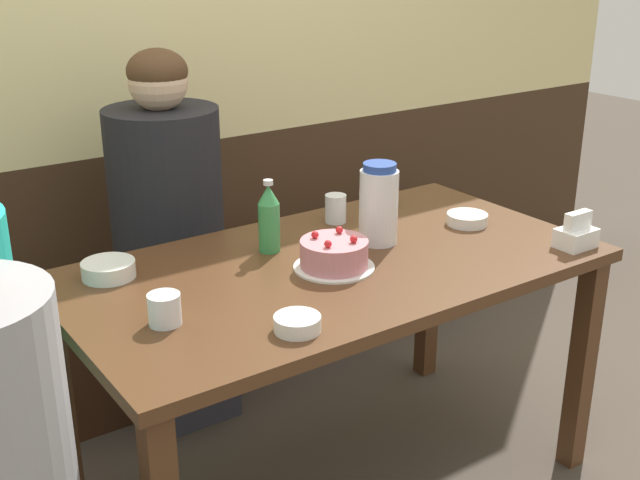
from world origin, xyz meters
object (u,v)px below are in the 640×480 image
bowl_rice_small (108,269)px  glass_shot_small (164,309)px  water_pitcher (379,204)px  glass_water_tall (336,209)px  napkin_holder (576,234)px  bench_seat (203,319)px  bowl_soup_white (297,324)px  glass_tumbler_short (388,194)px  bowl_side_dish (467,219)px  person_grey_tee (170,246)px  soju_bottle (269,218)px  birthday_cake (334,255)px

bowl_rice_small → glass_shot_small: size_ratio=1.82×
water_pitcher → glass_water_tall: size_ratio=2.71×
napkin_holder → bench_seat: bearing=119.0°
bowl_soup_white → glass_shot_small: size_ratio=1.41×
bowl_rice_small → glass_tumbler_short: bearing=2.2°
napkin_holder → glass_shot_small: bearing=169.1°
bowl_soup_white → glass_tumbler_short: (0.73, 0.57, 0.02)m
bench_seat → bowl_side_dish: bearing=-58.0°
napkin_holder → person_grey_tee: (-0.82, 0.95, -0.16)m
bench_seat → water_pitcher: 1.02m
person_grey_tee → bowl_side_dish: bearing=47.6°
bowl_soup_white → person_grey_tee: person_grey_tee is taller
person_grey_tee → glass_shot_small: bearing=-25.0°
bench_seat → soju_bottle: size_ratio=11.66×
bowl_soup_white → glass_shot_small: 0.30m
bowl_soup_white → glass_tumbler_short: size_ratio=1.29×
soju_bottle → person_grey_tee: size_ratio=0.17×
glass_water_tall → glass_tumbler_short: bearing=6.8°
birthday_cake → soju_bottle: size_ratio=1.05×
bowl_soup_white → bowl_rice_small: bearing=114.0°
bowl_soup_white → glass_water_tall: (0.50, 0.54, 0.03)m
soju_bottle → glass_tumbler_short: (0.52, 0.12, -0.06)m
birthday_cake → napkin_holder: 0.70m
bowl_soup_white → water_pitcher: bearing=33.7°
water_pitcher → bowl_rice_small: water_pitcher is taller
napkin_holder → bowl_rice_small: size_ratio=0.79×
bowl_rice_small → glass_water_tall: bearing=0.8°
soju_bottle → bench_seat: bearing=81.5°
bowl_side_dish → glass_shot_small: size_ratio=1.64×
glass_tumbler_short → bowl_side_dish: bearing=-72.5°
bench_seat → person_grey_tee: (-0.19, -0.18, 0.39)m
soju_bottle → bowl_rice_small: soju_bottle is taller
bench_seat → napkin_holder: size_ratio=21.96×
bench_seat → glass_tumbler_short: 0.88m
bench_seat → glass_shot_small: (-0.53, -0.91, 0.55)m
glass_water_tall → person_grey_tee: size_ratio=0.07×
bowl_soup_white → bowl_rice_small: (-0.24, 0.53, 0.00)m
water_pitcher → glass_water_tall: 0.22m
water_pitcher → bowl_side_dish: water_pitcher is taller
water_pitcher → bowl_side_dish: size_ratio=1.88×
bowl_soup_white → person_grey_tee: (0.11, 0.93, -0.14)m
glass_water_tall → glass_shot_small: bearing=-154.9°
bowl_soup_white → bowl_rice_small: size_ratio=0.77×
water_pitcher → glass_shot_small: size_ratio=3.09×
birthday_cake → napkin_holder: size_ratio=1.97×
bench_seat → soju_bottle: 0.91m
napkin_holder → bowl_side_dish: bearing=110.2°
bowl_soup_white → soju_bottle: bearing=65.7°
soju_bottle → napkin_holder: size_ratio=1.88×
napkin_holder → glass_tumbler_short: size_ratio=1.32×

